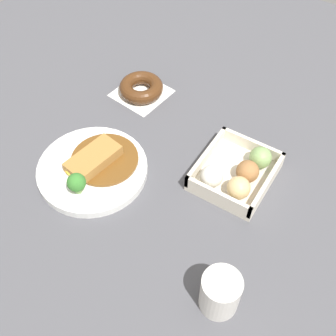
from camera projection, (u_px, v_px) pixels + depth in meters
ground_plane at (175, 160)px, 0.95m from camera, size 1.60×1.60×0.00m
curry_plate at (93, 168)px, 0.91m from camera, size 0.23×0.23×0.07m
donut_box at (237, 173)px, 0.89m from camera, size 0.17×0.15×0.06m
chocolate_ring_donut at (141, 88)px, 1.07m from camera, size 0.14×0.14×0.04m
coffee_mug at (220, 293)px, 0.71m from camera, size 0.07×0.07×0.08m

